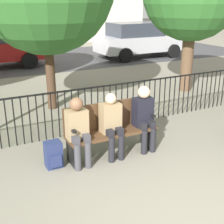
{
  "coord_description": "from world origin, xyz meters",
  "views": [
    {
      "loc": [
        -2.25,
        -2.19,
        2.57
      ],
      "look_at": [
        0.0,
        2.2,
        0.8
      ],
      "focal_mm": 50.0,
      "sensor_mm": 36.0,
      "label": 1
    }
  ],
  "objects_px": {
    "seated_person_1": "(112,123)",
    "seated_person_2": "(144,115)",
    "parked_car_1": "(139,39)",
    "backpack": "(54,155)",
    "seated_person_0": "(78,128)",
    "park_bench": "(110,127)"
  },
  "relations": [
    {
      "from": "park_bench",
      "to": "seated_person_1",
      "type": "distance_m",
      "value": 0.2
    },
    {
      "from": "park_bench",
      "to": "seated_person_0",
      "type": "bearing_deg",
      "value": -168.39
    },
    {
      "from": "park_bench",
      "to": "backpack",
      "type": "relative_size",
      "value": 3.66
    },
    {
      "from": "seated_person_0",
      "to": "parked_car_1",
      "type": "height_order",
      "value": "parked_car_1"
    },
    {
      "from": "parked_car_1",
      "to": "backpack",
      "type": "bearing_deg",
      "value": -129.2
    },
    {
      "from": "park_bench",
      "to": "seated_person_1",
      "type": "height_order",
      "value": "seated_person_1"
    },
    {
      "from": "seated_person_2",
      "to": "seated_person_1",
      "type": "bearing_deg",
      "value": -179.76
    },
    {
      "from": "backpack",
      "to": "parked_car_1",
      "type": "height_order",
      "value": "parked_car_1"
    },
    {
      "from": "seated_person_1",
      "to": "seated_person_2",
      "type": "bearing_deg",
      "value": 0.24
    },
    {
      "from": "seated_person_2",
      "to": "parked_car_1",
      "type": "relative_size",
      "value": 0.28
    },
    {
      "from": "seated_person_1",
      "to": "seated_person_2",
      "type": "xyz_separation_m",
      "value": [
        0.65,
        0.0,
        0.03
      ]
    },
    {
      "from": "seated_person_0",
      "to": "park_bench",
      "type": "bearing_deg",
      "value": 11.61
    },
    {
      "from": "park_bench",
      "to": "seated_person_1",
      "type": "xyz_separation_m",
      "value": [
        -0.03,
        -0.13,
        0.14
      ]
    },
    {
      "from": "park_bench",
      "to": "seated_person_2",
      "type": "distance_m",
      "value": 0.65
    },
    {
      "from": "seated_person_0",
      "to": "seated_person_1",
      "type": "distance_m",
      "value": 0.6
    },
    {
      "from": "seated_person_2",
      "to": "parked_car_1",
      "type": "bearing_deg",
      "value": 58.71
    },
    {
      "from": "seated_person_2",
      "to": "parked_car_1",
      "type": "distance_m",
      "value": 9.79
    },
    {
      "from": "seated_person_2",
      "to": "parked_car_1",
      "type": "height_order",
      "value": "parked_car_1"
    },
    {
      "from": "seated_person_1",
      "to": "parked_car_1",
      "type": "relative_size",
      "value": 0.27
    },
    {
      "from": "seated_person_1",
      "to": "seated_person_2",
      "type": "relative_size",
      "value": 0.96
    },
    {
      "from": "seated_person_0",
      "to": "backpack",
      "type": "height_order",
      "value": "seated_person_0"
    },
    {
      "from": "park_bench",
      "to": "seated_person_2",
      "type": "bearing_deg",
      "value": -11.85
    }
  ]
}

